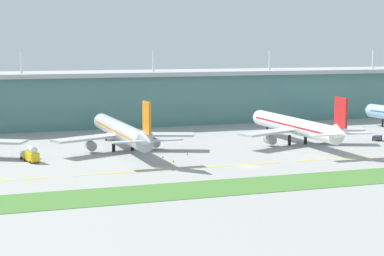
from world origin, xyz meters
The scene contains 14 objects.
ground_plane centered at (0.00, 0.00, 0.00)m, with size 600.00×600.00×0.00m, color #9E9E99.
terminal_building centered at (0.00, 109.74, 11.95)m, with size 288.00×34.00×32.50m.
airliner_near_middle centered at (-28.76, 40.05, 6.45)m, with size 48.78×69.01×18.90m.
airliner_far_middle centered at (32.78, 33.62, 6.45)m, with size 48.80×66.97×18.90m.
taxiway_stripe_mid_west centered at (-37.00, 2.75, 0.02)m, with size 28.00×0.70×0.04m, color yellow.
taxiway_stripe_centre centered at (-3.00, 2.75, 0.02)m, with size 28.00×0.70×0.04m, color yellow.
taxiway_stripe_mid_east centered at (31.00, 2.75, 0.02)m, with size 28.00×0.70×0.04m, color yellow.
grass_verge centered at (0.00, -23.81, 0.05)m, with size 300.00×18.00×0.10m, color #477A33.
baggage_cart centered at (-60.46, 32.53, 1.26)m, with size 3.79×3.85×2.48m.
fuel_truck centered at (-59.34, 27.66, 2.26)m, with size 4.42×7.63×4.95m.
pushback_tug centered at (65.41, 31.59, 1.10)m, with size 4.95×4.59×1.85m.
safety_cone_left_wingtip centered at (-19.82, 21.91, 0.35)m, with size 0.56×0.56×0.70m, color orange.
safety_cone_nose_front centered at (-10.85, 24.43, 0.35)m, with size 0.56×0.56×0.70m, color orange.
safety_cone_right_wingtip centered at (-18.96, 13.40, 0.35)m, with size 0.56×0.56×0.70m, color orange.
Camera 1 is at (-75.35, -169.93, 35.15)m, focal length 60.54 mm.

